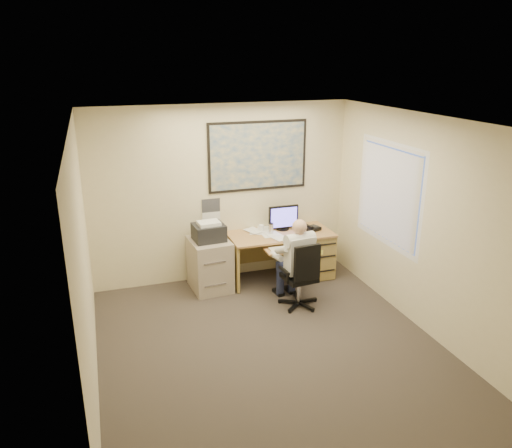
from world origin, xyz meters
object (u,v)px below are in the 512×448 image
object	(u,v)px
desk	(300,249)
office_chair	(300,288)
person	(299,263)
filing_cabinet	(210,260)

from	to	relation	value
desk	office_chair	bearing A→B (deg)	-112.48
desk	person	xyz separation A→B (m)	(-0.41, -0.93, 0.19)
desk	person	world-z (taller)	person
person	office_chair	bearing A→B (deg)	-100.61
desk	filing_cabinet	world-z (taller)	desk
person	desk	bearing A→B (deg)	58.73
filing_cabinet	office_chair	size ratio (longest dim) A/B	1.10
desk	person	size ratio (longest dim) A/B	1.27
desk	filing_cabinet	bearing A→B (deg)	-178.45
desk	office_chair	world-z (taller)	desk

